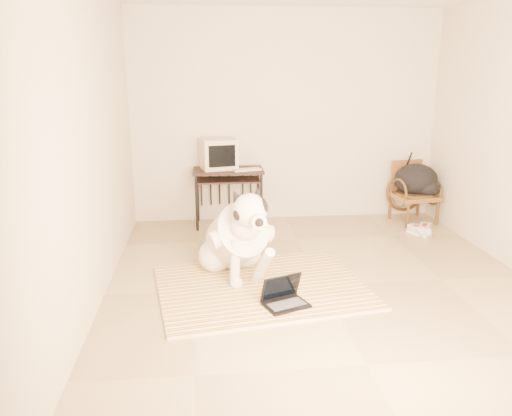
{
  "coord_description": "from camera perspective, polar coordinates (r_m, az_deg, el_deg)",
  "views": [
    {
      "loc": [
        -1.07,
        -4.23,
        1.96
      ],
      "look_at": [
        -0.61,
        0.16,
        0.72
      ],
      "focal_mm": 35.0,
      "sensor_mm": 36.0,
      "label": 1
    }
  ],
  "objects": [
    {
      "name": "desk_keyboard",
      "position": [
        6.24,
        -1.06,
        4.41
      ],
      "size": [
        0.37,
        0.22,
        0.02
      ],
      "primitive_type": "cube",
      "rotation": [
        0.0,
        0.0,
        0.26
      ],
      "color": "#C1B297",
      "rests_on": "computer_desk"
    },
    {
      "name": "sneaker_right",
      "position": [
        6.48,
        18.65,
        -2.36
      ],
      "size": [
        0.27,
        0.32,
        0.11
      ],
      "color": "white",
      "rests_on": "floor"
    },
    {
      "name": "floor",
      "position": [
        4.78,
        7.61,
        -8.72
      ],
      "size": [
        4.5,
        4.5,
        0.0
      ],
      "primitive_type": "plane",
      "color": "#9B885F",
      "rests_on": "ground"
    },
    {
      "name": "pc_tower",
      "position": [
        6.46,
        -0.93,
        -0.4
      ],
      "size": [
        0.2,
        0.39,
        0.35
      ],
      "color": "#464649",
      "rests_on": "floor"
    },
    {
      "name": "laptop",
      "position": [
        4.31,
        3.21,
        -10.17
      ],
      "size": [
        0.43,
        0.38,
        0.25
      ],
      "color": "black",
      "rests_on": "rug"
    },
    {
      "name": "sneaker_left",
      "position": [
        6.43,
        18.12,
        -2.49
      ],
      "size": [
        0.23,
        0.31,
        0.1
      ],
      "color": "white",
      "rests_on": "floor"
    },
    {
      "name": "backpack",
      "position": [
        6.82,
        18.02,
        2.96
      ],
      "size": [
        0.57,
        0.47,
        0.42
      ],
      "color": "black",
      "rests_on": "rattan_chair"
    },
    {
      "name": "crt_monitor",
      "position": [
        6.36,
        -4.32,
        6.22
      ],
      "size": [
        0.49,
        0.48,
        0.38
      ],
      "color": "#C1B297",
      "rests_on": "computer_desk"
    },
    {
      "name": "wall_left",
      "position": [
        4.37,
        -18.32,
        6.83
      ],
      "size": [
        0.0,
        4.5,
        4.5
      ],
      "primitive_type": "plane",
      "rotation": [
        1.57,
        0.0,
        1.57
      ],
      "color": "beige",
      "rests_on": "floor"
    },
    {
      "name": "dog",
      "position": [
        4.78,
        -2.16,
        -3.5
      ],
      "size": [
        0.73,
        1.26,
        0.99
      ],
      "color": "white",
      "rests_on": "rug"
    },
    {
      "name": "wall_back",
      "position": [
        6.59,
        3.46,
        10.3
      ],
      "size": [
        4.5,
        0.0,
        4.5
      ],
      "primitive_type": "plane",
      "rotation": [
        1.57,
        0.0,
        0.0
      ],
      "color": "beige",
      "rests_on": "floor"
    },
    {
      "name": "wall_front",
      "position": [
        2.33,
        21.66,
        -0.68
      ],
      "size": [
        4.5,
        0.0,
        4.5
      ],
      "primitive_type": "plane",
      "rotation": [
        -1.57,
        0.0,
        0.0
      ],
      "color": "beige",
      "rests_on": "floor"
    },
    {
      "name": "rattan_chair",
      "position": [
        6.87,
        17.46,
        1.76
      ],
      "size": [
        0.6,
        0.58,
        0.79
      ],
      "color": "brown",
      "rests_on": "floor"
    },
    {
      "name": "rug",
      "position": [
        4.67,
        0.66,
        -9.03
      ],
      "size": [
        2.07,
        1.7,
        0.02
      ],
      "color": "orange",
      "rests_on": "floor"
    },
    {
      "name": "computer_desk",
      "position": [
        6.33,
        -3.18,
        3.51
      ],
      "size": [
        0.89,
        0.51,
        0.73
      ],
      "color": "black",
      "rests_on": "floor"
    }
  ]
}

